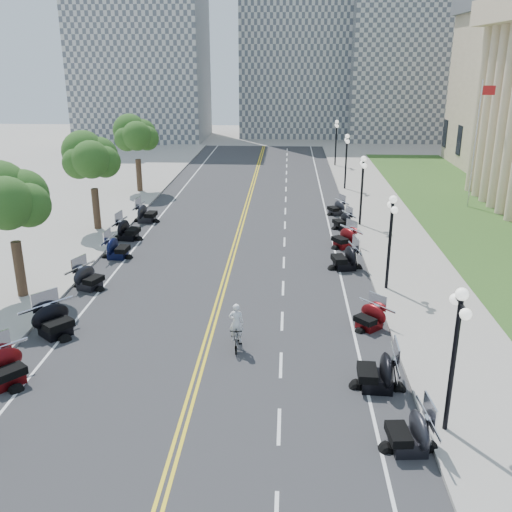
{
  "coord_description": "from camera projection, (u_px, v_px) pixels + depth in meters",
  "views": [
    {
      "loc": [
        3.33,
        -23.99,
        11.59
      ],
      "look_at": [
        1.79,
        3.38,
        2.0
      ],
      "focal_mm": 40.0,
      "sensor_mm": 36.0,
      "label": 1
    }
  ],
  "objects": [
    {
      "name": "motorcycle_s_5",
      "position": [
        54.0,
        319.0,
        24.88
      ],
      "size": [
        3.13,
        3.13,
        1.55
      ],
      "primitive_type": null,
      "rotation": [
        0.0,
        0.0,
        0.87
      ],
      "color": "black",
      "rests_on": "road"
    },
    {
      "name": "lane_dash_17",
      "position": [
        287.0,
        160.0,
        67.91
      ],
      "size": [
        0.12,
        2.0,
        0.0
      ],
      "primitive_type": "cube",
      "color": "white",
      "rests_on": "road"
    },
    {
      "name": "motorcycle_n_3",
      "position": [
        409.0,
        430.0,
        17.57
      ],
      "size": [
        2.2,
        2.2,
        1.42
      ],
      "primitive_type": null,
      "rotation": [
        0.0,
        0.0,
        -1.48
      ],
      "color": "black",
      "rests_on": "road"
    },
    {
      "name": "flagpole",
      "position": [
        475.0,
        146.0,
        44.75
      ],
      "size": [
        1.1,
        0.2,
        10.0
      ],
      "primitive_type": null,
      "color": "silver",
      "rests_on": "ground"
    },
    {
      "name": "motorcycle_s_7",
      "position": [
        117.0,
        247.0,
        34.55
      ],
      "size": [
        2.17,
        2.17,
        1.42
      ],
      "primitive_type": null,
      "rotation": [
        0.0,
        0.0,
        1.5
      ],
      "color": "black",
      "rests_on": "road"
    },
    {
      "name": "lane_dash_9",
      "position": [
        284.0,
        242.0,
        37.75
      ],
      "size": [
        0.12,
        2.0,
        0.0
      ],
      "primitive_type": "cube",
      "color": "white",
      "rests_on": "road"
    },
    {
      "name": "motorcycle_n_4",
      "position": [
        377.0,
        370.0,
        20.86
      ],
      "size": [
        2.3,
        2.3,
        1.54
      ],
      "primitive_type": null,
      "rotation": [
        0.0,
        0.0,
        -1.62
      ],
      "color": "black",
      "rests_on": "road"
    },
    {
      "name": "motorcycle_n_10",
      "position": [
        336.0,
        207.0,
        44.14
      ],
      "size": [
        2.37,
        2.37,
        1.24
      ],
      "primitive_type": null,
      "rotation": [
        0.0,
        0.0,
        -1.11
      ],
      "color": "black",
      "rests_on": "road"
    },
    {
      "name": "lane_dash_11",
      "position": [
        285.0,
        211.0,
        45.29
      ],
      "size": [
        0.12,
        2.0,
        0.0
      ],
      "primitive_type": "cube",
      "color": "white",
      "rests_on": "road"
    },
    {
      "name": "lane_dash_13",
      "position": [
        286.0,
        189.0,
        52.83
      ],
      "size": [
        0.12,
        2.0,
        0.0
      ],
      "primitive_type": "cube",
      "color": "white",
      "rests_on": "road"
    },
    {
      "name": "motorcycle_n_7",
      "position": [
        345.0,
        256.0,
        32.75
      ],
      "size": [
        2.56,
        2.56,
        1.52
      ],
      "primitive_type": null,
      "rotation": [
        0.0,
        0.0,
        -1.37
      ],
      "color": "black",
      "rests_on": "road"
    },
    {
      "name": "tree_2",
      "position": [
        10.0,
        207.0,
        27.46
      ],
      "size": [
        4.8,
        4.8,
        9.2
      ],
      "primitive_type": null,
      "color": "#235619",
      "rests_on": "sidewalk_south"
    },
    {
      "name": "motorcycle_n_9",
      "position": [
        343.0,
        220.0,
        40.51
      ],
      "size": [
        2.37,
        2.37,
        1.27
      ],
      "primitive_type": null,
      "rotation": [
        0.0,
        0.0,
        -1.18
      ],
      "color": "black",
      "rests_on": "road"
    },
    {
      "name": "motorcycle_n_5",
      "position": [
        369.0,
        316.0,
        25.55
      ],
      "size": [
        2.5,
        2.5,
        1.24
      ],
      "primitive_type": null,
      "rotation": [
        0.0,
        0.0,
        -0.83
      ],
      "color": "#590A0C",
      "rests_on": "road"
    },
    {
      "name": "cyclist_rider",
      "position": [
        236.0,
        307.0,
        23.34
      ],
      "size": [
        0.62,
        0.41,
        1.7
      ],
      "primitive_type": "imported",
      "rotation": [
        0.0,
        0.0,
        3.14
      ],
      "color": "silver",
      "rests_on": "bicycle"
    },
    {
      "name": "road",
      "position": [
        234.0,
        251.0,
        36.04
      ],
      "size": [
        16.0,
        90.0,
        0.01
      ],
      "primitive_type": "cube",
      "color": "#333335",
      "rests_on": "ground"
    },
    {
      "name": "lane_dash_19",
      "position": [
        287.0,
        150.0,
        75.45
      ],
      "size": [
        0.12,
        2.0,
        0.0
      ],
      "primitive_type": "cube",
      "color": "white",
      "rests_on": "road"
    },
    {
      "name": "motorcycle_s_9",
      "position": [
        146.0,
        212.0,
        42.15
      ],
      "size": [
        2.34,
        2.34,
        1.48
      ],
      "primitive_type": null,
      "rotation": [
        0.0,
        0.0,
        1.46
      ],
      "color": "black",
      "rests_on": "road"
    },
    {
      "name": "lawn",
      "position": [
        476.0,
        220.0,
        42.64
      ],
      "size": [
        9.0,
        60.0,
        0.1
      ],
      "primitive_type": "cube",
      "color": "#356023",
      "rests_on": "ground"
    },
    {
      "name": "tree_3",
      "position": [
        92.0,
        163.0,
        38.77
      ],
      "size": [
        4.8,
        4.8,
        9.2
      ],
      "primitive_type": null,
      "color": "#235619",
      "rests_on": "sidewalk_south"
    },
    {
      "name": "lane_dash_18",
      "position": [
        287.0,
        154.0,
        71.68
      ],
      "size": [
        0.12,
        2.0,
        0.0
      ],
      "primitive_type": "cube",
      "color": "white",
      "rests_on": "road"
    },
    {
      "name": "lane_dash_12",
      "position": [
        286.0,
        199.0,
        49.06
      ],
      "size": [
        0.12,
        2.0,
        0.0
      ],
      "primitive_type": "cube",
      "color": "white",
      "rests_on": "road"
    },
    {
      "name": "motorcycle_n_8",
      "position": [
        344.0,
        237.0,
        36.45
      ],
      "size": [
        2.78,
        2.78,
        1.41
      ],
      "primitive_type": null,
      "rotation": [
        0.0,
        0.0,
        -1.02
      ],
      "color": "#590A0C",
      "rests_on": "road"
    },
    {
      "name": "street_lamp_1",
      "position": [
        453.0,
        362.0,
        17.76
      ],
      "size": [
        0.5,
        1.2,
        4.9
      ],
      "primitive_type": null,
      "color": "black",
      "rests_on": "sidewalk_north"
    },
    {
      "name": "street_lamp_2",
      "position": [
        390.0,
        243.0,
        29.07
      ],
      "size": [
        0.5,
        1.2,
        4.9
      ],
      "primitive_type": null,
      "color": "black",
      "rests_on": "sidewalk_north"
    },
    {
      "name": "motorcycle_s_8",
      "position": [
        128.0,
        229.0,
        38.07
      ],
      "size": [
        2.43,
        2.43,
        1.51
      ],
      "primitive_type": null,
      "rotation": [
        0.0,
        0.0,
        1.43
      ],
      "color": "black",
      "rests_on": "road"
    },
    {
      "name": "lane_dash_14",
      "position": [
        286.0,
        180.0,
        56.6
      ],
      "size": [
        0.12,
        2.0,
        0.0
      ],
      "primitive_type": "cube",
      "color": "white",
      "rests_on": "road"
    },
    {
      "name": "distant_block_c",
      "position": [
        418.0,
        61.0,
        83.08
      ],
      "size": [
        20.0,
        14.0,
        22.0
      ],
      "primitive_type": "cube",
      "color": "gray",
      "rests_on": "ground"
    },
    {
      "name": "distant_block_b",
      "position": [
        295.0,
        33.0,
        85.54
      ],
      "size": [
        16.0,
        12.0,
        30.0
      ],
      "primitive_type": "cube",
      "color": "gray",
      "rests_on": "ground"
    },
    {
      "name": "centerline_yellow_a",
      "position": [
        232.0,
        251.0,
        36.04
      ],
      "size": [
        0.12,
        90.0,
        0.0
      ],
      "primitive_type": "cube",
      "color": "yellow",
      "rests_on": "road"
    },
    {
      "name": "lane_dash_7",
      "position": [
        283.0,
        288.0,
        30.21
      ],
      "size": [
        0.12,
        2.0,
        0.0
      ],
      "primitive_type": "cube",
      "color": "white",
      "rests_on": "road"
    },
    {
      "name": "lane_dash_8",
      "position": [
        284.0,
        262.0,
        33.98
      ],
      "size": [
        0.12,
        2.0,
        0.0
      ],
      "primitive_type": "cube",
      "color": "white",
      "rests_on": "road"
    },
    {
      "name": "bicycle",
      "position": [
        236.0,
        337.0,
        23.8
      ],
      "size": [
        0.58,
        1.79,
        1.06
      ],
      "primitive_type": "imported",
      "rotation": [
        0.0,
        0.0,
        0.05
      ],
      "color": "#A51414",
      "rests_on": "road"
    },
    {
      "name": "edge_line_south",
      "position": [
        134.0,
        249.0,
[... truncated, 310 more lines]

